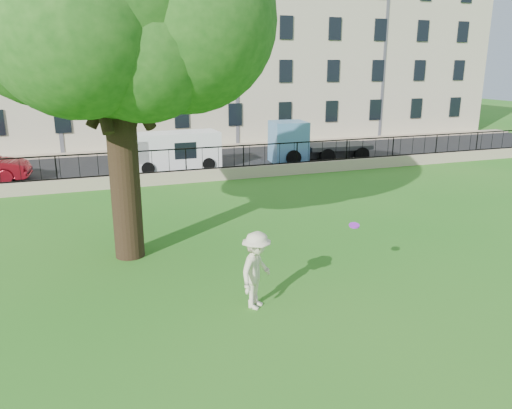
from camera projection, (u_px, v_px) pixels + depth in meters
name	position (u px, v px, depth m)	size (l,w,h in m)	color
ground	(275.00, 274.00, 14.08)	(120.00, 120.00, 0.00)	#23751B
retaining_wall	(187.00, 177.00, 24.88)	(50.00, 0.40, 0.60)	tan
iron_railing	(186.00, 160.00, 24.65)	(50.00, 0.05, 1.13)	black
street	(170.00, 165.00, 29.22)	(60.00, 9.00, 0.01)	black
sidewalk	(157.00, 150.00, 33.93)	(60.00, 1.40, 0.12)	tan
building_row	(140.00, 47.00, 37.19)	(56.40, 10.40, 13.80)	beige
man	(257.00, 270.00, 11.95)	(1.25, 0.72, 1.93)	beige
frisbee	(354.00, 225.00, 12.67)	(0.27, 0.27, 0.03)	purple
white_van	(174.00, 151.00, 27.78)	(4.93, 1.92, 2.07)	white
blue_truck	(318.00, 141.00, 30.17)	(5.83, 2.07, 2.44)	#528AC0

